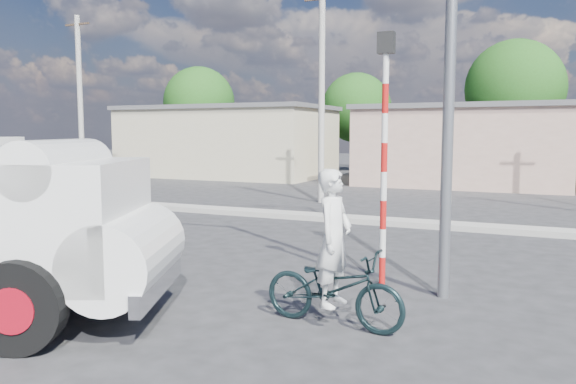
% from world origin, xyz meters
% --- Properties ---
extents(ground_plane, '(120.00, 120.00, 0.00)m').
position_xyz_m(ground_plane, '(0.00, 0.00, 0.00)').
color(ground_plane, '#28282A').
rests_on(ground_plane, ground).
extents(median, '(40.00, 0.80, 0.16)m').
position_xyz_m(median, '(0.00, 8.00, 0.08)').
color(median, '#99968E').
rests_on(median, ground).
extents(bicycle, '(2.13, 0.91, 1.09)m').
position_xyz_m(bicycle, '(3.13, -0.84, 0.54)').
color(bicycle, black).
rests_on(bicycle, ground).
extents(cyclist, '(0.51, 0.73, 1.89)m').
position_xyz_m(cyclist, '(3.13, -0.84, 0.94)').
color(cyclist, silver).
rests_on(cyclist, ground).
extents(traffic_pole, '(0.28, 0.18, 4.36)m').
position_xyz_m(traffic_pole, '(3.20, 1.50, 2.59)').
color(traffic_pole, red).
rests_on(traffic_pole, ground).
extents(building_row, '(37.80, 7.30, 4.44)m').
position_xyz_m(building_row, '(1.10, 22.00, 2.13)').
color(building_row, beige).
rests_on(building_row, ground).
extents(tree_row, '(43.62, 7.43, 8.42)m').
position_xyz_m(tree_row, '(3.76, 28.45, 4.99)').
color(tree_row, '#38281E').
rests_on(tree_row, ground).
extents(utility_poles, '(35.40, 0.24, 8.00)m').
position_xyz_m(utility_poles, '(3.25, 12.00, 4.07)').
color(utility_poles, '#99968E').
rests_on(utility_poles, ground).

